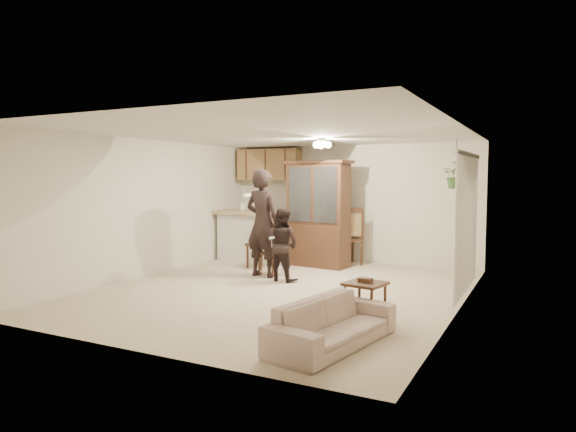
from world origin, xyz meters
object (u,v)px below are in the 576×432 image
at_px(adult, 263,227).
at_px(side_table, 365,301).
at_px(chair_bar, 273,261).
at_px(chair_hutch_right, 348,248).
at_px(china_hutch, 318,214).
at_px(child, 282,242).
at_px(sofa, 333,312).
at_px(chair_hutch_left, 261,253).

height_order(adult, side_table, adult).
distance_m(chair_bar, chair_hutch_right, 1.96).
distance_m(adult, side_table, 3.37).
bearing_deg(china_hutch, child, -81.30).
bearing_deg(adult, chair_hutch_right, -107.92).
distance_m(sofa, chair_bar, 4.05).
height_order(adult, chair_hutch_right, adult).
height_order(china_hutch, chair_bar, china_hutch).
xyz_separation_m(china_hutch, side_table, (2.16, -3.48, -0.80)).
xyz_separation_m(sofa, chair_hutch_left, (-3.07, 3.80, -0.07)).
distance_m(sofa, china_hutch, 5.04).
relative_size(chair_bar, chair_hutch_left, 0.88).
height_order(adult, chair_bar, adult).
height_order(sofa, adult, adult).
xyz_separation_m(sofa, side_table, (0.02, 1.03, -0.10)).
distance_m(sofa, chair_hutch_right, 5.26).
bearing_deg(child, chair_hutch_right, -91.94).
xyz_separation_m(china_hutch, chair_hutch_right, (0.47, 0.48, -0.73)).
bearing_deg(chair_hutch_right, child, 33.95).
relative_size(chair_bar, chair_hutch_right, 0.79).
distance_m(adult, chair_hutch_left, 1.07).
distance_m(child, chair_hutch_left, 1.40).
distance_m(side_table, chair_bar, 3.31).
relative_size(adult, china_hutch, 0.84).
bearing_deg(sofa, chair_hutch_right, 29.28).
relative_size(sofa, chair_hutch_left, 1.76).
relative_size(side_table, chair_hutch_right, 0.47).
height_order(child, chair_hutch_right, child).
xyz_separation_m(child, china_hutch, (-0.04, 1.65, 0.39)).
xyz_separation_m(side_table, chair_bar, (-2.50, 2.17, 0.01)).
distance_m(china_hutch, chair_hutch_left, 1.39).
bearing_deg(child, chair_bar, -32.48).
height_order(child, china_hutch, china_hutch).
bearing_deg(child, adult, -11.26).
height_order(side_table, chair_hutch_left, chair_hutch_left).
relative_size(child, china_hutch, 0.63).
relative_size(side_table, chair_bar, 0.59).
bearing_deg(china_hutch, side_table, -50.76).
bearing_deg(chair_bar, chair_hutch_right, 81.65).
distance_m(sofa, side_table, 1.04).
relative_size(child, chair_hutch_right, 1.13).
relative_size(child, chair_hutch_left, 1.27).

